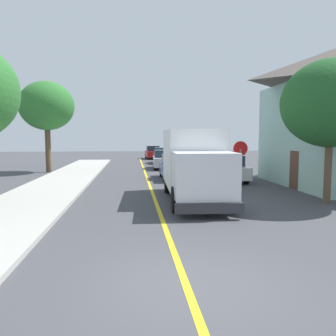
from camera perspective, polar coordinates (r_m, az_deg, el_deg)
name	(u,v)px	position (r m, az deg, el deg)	size (l,w,h in m)	color
ground_plane	(185,283)	(7.04, 2.93, -18.83)	(120.00, 120.00, 0.00)	#424247
centre_line_yellow	(153,195)	(16.63, -2.49, -4.63)	(0.16, 56.00, 0.01)	gold
box_truck	(194,161)	(15.35, 4.34, 1.16)	(2.67, 7.26, 3.20)	white
parked_car_near	(175,167)	(22.98, 1.12, 0.13)	(1.81, 4.40, 1.67)	#2D4793
parked_car_mid	(163,160)	(30.26, -0.78, 1.39)	(1.98, 4.47, 1.67)	#B7B7BC
parked_car_far	(162,156)	(36.49, -0.99, 2.07)	(1.97, 4.47, 1.67)	#4C564C
parked_car_furthest	(153,153)	(43.78, -2.58, 2.61)	(1.95, 4.46, 1.67)	maroon
parked_van_across	(228,169)	(22.23, 10.19, -0.13)	(1.94, 4.46, 1.67)	silver
stop_sign	(240,156)	(18.16, 12.13, 1.98)	(0.80, 0.10, 2.65)	gray
street_tree_far_side	(331,104)	(15.97, 25.82, 9.79)	(4.11, 4.11, 6.13)	brown
street_tree_down_block	(47,106)	(28.93, -19.82, 9.81)	(4.31, 4.31, 7.26)	brown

